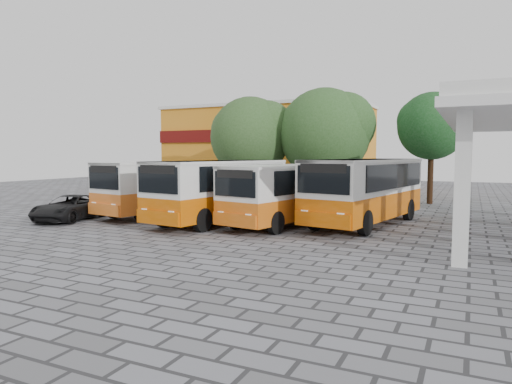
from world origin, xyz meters
The scene contains 10 objects.
ground centered at (0.00, 0.00, 0.00)m, with size 90.00×90.00×0.00m, color #5A5A5D.
shophouse_block centered at (-11.00, 25.99, 4.16)m, with size 20.40×10.40×8.30m.
bus_far_left centered at (-7.47, 3.47, 1.73)m, with size 3.92×8.66×3.00m.
bus_centre_left centered at (-3.28, 2.29, 1.79)m, with size 3.83×8.90×3.10m.
bus_centre_right centered at (0.09, 2.99, 1.68)m, with size 4.06×8.44×2.90m.
bus_far_right centered at (3.49, 4.55, 1.84)m, with size 4.28×9.20×3.17m.
tree_left centered at (-7.33, 14.20, 4.96)m, with size 6.44×6.13×7.82m.
tree_middle centered at (-1.74, 15.23, 5.16)m, with size 7.02×6.68×8.28m.
tree_right centered at (5.58, 16.04, 5.50)m, with size 4.85×4.61×7.66m.
parked_car centered at (-10.73, -0.38, 0.65)m, with size 2.14×4.65×1.29m, color black.
Camera 1 is at (8.09, -17.52, 3.40)m, focal length 32.00 mm.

